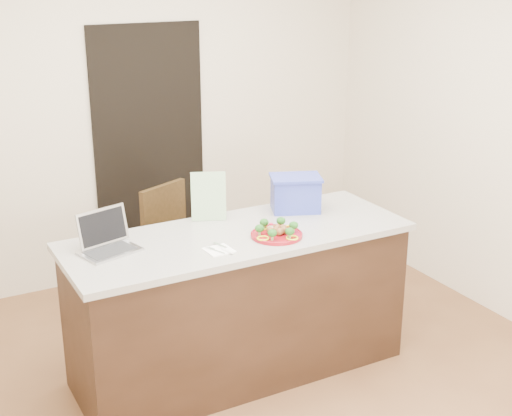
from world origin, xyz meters
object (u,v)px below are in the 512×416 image
napkin (219,250)px  blue_box (295,193)px  laptop (106,239)px  chair (170,244)px  island (239,303)px  plate (277,234)px  yogurt_bottle (271,231)px

napkin → blue_box: (0.72, 0.38, 0.11)m
laptop → chair: laptop is taller
island → napkin: size_ratio=14.26×
island → plate: bearing=-41.6°
island → plate: plate is taller
island → laptop: bearing=170.6°
napkin → yogurt_bottle: yogurt_bottle is taller
chair → yogurt_bottle: bearing=-102.1°
laptop → blue_box: size_ratio=0.93×
yogurt_bottle → island: bearing=140.5°
plate → blue_box: (0.34, 0.34, 0.10)m
island → laptop: 0.92m
blue_box → laptop: bearing=-155.0°
napkin → yogurt_bottle: bearing=9.9°
plate → napkin: (-0.39, -0.04, -0.01)m
island → yogurt_bottle: yogurt_bottle is taller
yogurt_bottle → blue_box: 0.48m
yogurt_bottle → chair: yogurt_bottle is taller
chair → blue_box: bearing=-75.8°
plate → laptop: (-0.93, 0.28, 0.05)m
island → yogurt_bottle: (0.15, -0.12, 0.49)m
island → blue_box: (0.51, 0.19, 0.57)m
blue_box → plate: bearing=-112.3°
plate → blue_box: bearing=45.6°
island → chair: size_ratio=2.18×
napkin → blue_box: size_ratio=0.38×
laptop → chair: 1.14m
island → yogurt_bottle: bearing=-39.5°
island → blue_box: size_ratio=5.41×
laptop → island: bearing=-25.2°
island → plate: 0.52m
blue_box → island: bearing=-137.6°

